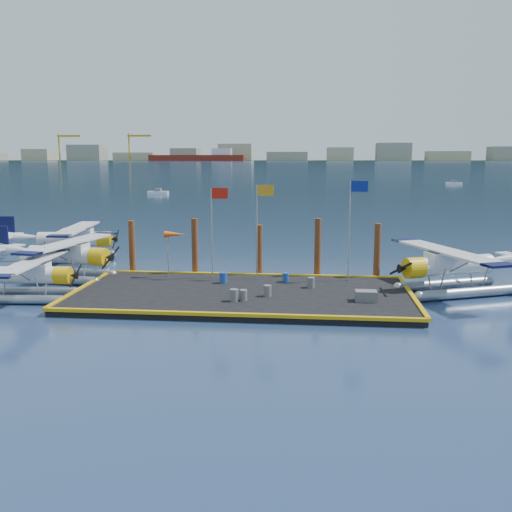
{
  "coord_description": "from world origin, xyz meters",
  "views": [
    {
      "loc": [
        4.19,
        -33.11,
        8.5
      ],
      "look_at": [
        0.63,
        2.0,
        2.25
      ],
      "focal_mm": 40.0,
      "sensor_mm": 36.0,
      "label": 1
    }
  ],
  "objects": [
    {
      "name": "far_backdrop",
      "position": [
        239.91,
        1737.52,
        9.45
      ],
      "size": [
        3050.0,
        2050.0,
        810.0
      ],
      "color": "black",
      "rests_on": "ground"
    },
    {
      "name": "piling_3",
      "position": [
        4.5,
        5.4,
        2.15
      ],
      "size": [
        0.44,
        0.44,
        4.3
      ],
      "primitive_type": "cylinder",
      "color": "#4A2C15",
      "rests_on": "ground"
    },
    {
      "name": "flagpole_yellow",
      "position": [
        0.7,
        3.8,
        4.51
      ],
      "size": [
        1.14,
        0.08,
        6.2
      ],
      "color": "#95939C",
      "rests_on": "dock"
    },
    {
      "name": "ground",
      "position": [
        0.0,
        0.0,
        0.0
      ],
      "size": [
        4000.0,
        4000.0,
        0.0
      ],
      "primitive_type": "plane",
      "color": "navy",
      "rests_on": "ground"
    },
    {
      "name": "piling_4",
      "position": [
        8.5,
        5.4,
        2.0
      ],
      "size": [
        0.44,
        0.44,
        4.0
      ],
      "primitive_type": "cylinder",
      "color": "#4A2C15",
      "rests_on": "ground"
    },
    {
      "name": "seaplane_a",
      "position": [
        -12.68,
        -1.67,
        1.35
      ],
      "size": [
        7.94,
        8.75,
        3.11
      ],
      "rotation": [
        0.0,
        0.0,
        -1.51
      ],
      "color": "gray",
      "rests_on": "ground"
    },
    {
      "name": "crate",
      "position": [
        7.2,
        -1.5,
        0.7
      ],
      "size": [
        1.2,
        0.8,
        0.6
      ],
      "primitive_type": "cube",
      "color": "#5A595E",
      "rests_on": "dock"
    },
    {
      "name": "drum_5",
      "position": [
        2.46,
        3.0,
        0.69
      ],
      "size": [
        0.42,
        0.42,
        0.59
      ],
      "primitive_type": "cylinder",
      "color": "#1B3F99",
      "rests_on": "dock"
    },
    {
      "name": "drum_2",
      "position": [
        1.6,
        -0.94,
        0.73
      ],
      "size": [
        0.46,
        0.46,
        0.65
      ],
      "primitive_type": "cylinder",
      "color": "#5A595E",
      "rests_on": "dock"
    },
    {
      "name": "flagpole_blue",
      "position": [
        6.7,
        3.8,
        4.69
      ],
      "size": [
        1.14,
        0.08,
        6.5
      ],
      "color": "#95939C",
      "rests_on": "dock"
    },
    {
      "name": "drum_0",
      "position": [
        -1.51,
        2.25,
        0.75
      ],
      "size": [
        0.49,
        0.49,
        0.69
      ],
      "primitive_type": "cylinder",
      "color": "#1B3F99",
      "rests_on": "dock"
    },
    {
      "name": "dock_bumpers",
      "position": [
        0.0,
        0.0,
        0.49
      ],
      "size": [
        20.25,
        10.25,
        0.18
      ],
      "primitive_type": null,
      "color": "#C7980B",
      "rests_on": "dock"
    },
    {
      "name": "piling_1",
      "position": [
        -4.0,
        5.4,
        2.1
      ],
      "size": [
        0.44,
        0.44,
        4.2
      ],
      "primitive_type": "cylinder",
      "color": "#4A2C15",
      "rests_on": "ground"
    },
    {
      "name": "drum_3",
      "position": [
        0.32,
        -2.07,
        0.71
      ],
      "size": [
        0.44,
        0.44,
        0.62
      ],
      "primitive_type": "cylinder",
      "color": "#5A595E",
      "rests_on": "dock"
    },
    {
      "name": "seaplane_b",
      "position": [
        -12.68,
        3.78,
        1.57
      ],
      "size": [
        9.32,
        10.22,
        3.61
      ],
      "rotation": [
        0.0,
        0.0,
        -1.73
      ],
      "color": "gray",
      "rests_on": "ground"
    },
    {
      "name": "drum_1",
      "position": [
        -0.19,
        -2.26,
        0.74
      ],
      "size": [
        0.49,
        0.49,
        0.69
      ],
      "primitive_type": "cylinder",
      "color": "#5A595E",
      "rests_on": "dock"
    },
    {
      "name": "drum_4",
      "position": [
        4.1,
        1.51,
        0.72
      ],
      "size": [
        0.46,
        0.46,
        0.64
      ],
      "primitive_type": "cylinder",
      "color": "#5A595E",
      "rests_on": "dock"
    },
    {
      "name": "piling_0",
      "position": [
        -8.5,
        5.4,
        2.0
      ],
      "size": [
        0.44,
        0.44,
        4.0
      ],
      "primitive_type": "cylinder",
      "color": "#4A2C15",
      "rests_on": "ground"
    },
    {
      "name": "dock",
      "position": [
        0.0,
        0.0,
        0.2
      ],
      "size": [
        20.0,
        10.0,
        0.4
      ],
      "primitive_type": "cube",
      "color": "black",
      "rests_on": "ground"
    },
    {
      "name": "seaplane_c",
      "position": [
        -15.27,
        10.92,
        1.59
      ],
      "size": [
        9.39,
        10.35,
        3.66
      ],
      "rotation": [
        0.0,
        0.0,
        -1.44
      ],
      "color": "gray",
      "rests_on": "ground"
    },
    {
      "name": "seaplane_d",
      "position": [
        12.7,
        2.38,
        1.61
      ],
      "size": [
        9.66,
        10.19,
        3.7
      ],
      "rotation": [
        0.0,
        0.0,
        1.96
      ],
      "color": "gray",
      "rests_on": "ground"
    },
    {
      "name": "piling_2",
      "position": [
        0.5,
        5.4,
        1.9
      ],
      "size": [
        0.44,
        0.44,
        3.8
      ],
      "primitive_type": "cylinder",
      "color": "#4A2C15",
      "rests_on": "ground"
    },
    {
      "name": "flagpole_red",
      "position": [
        -2.29,
        3.8,
        4.4
      ],
      "size": [
        1.14,
        0.08,
        6.0
      ],
      "color": "#95939C",
      "rests_on": "dock"
    },
    {
      "name": "windsock",
      "position": [
        -5.03,
        3.8,
        3.23
      ],
      "size": [
        1.4,
        0.44,
        3.12
      ],
      "color": "#95939C",
      "rests_on": "dock"
    }
  ]
}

